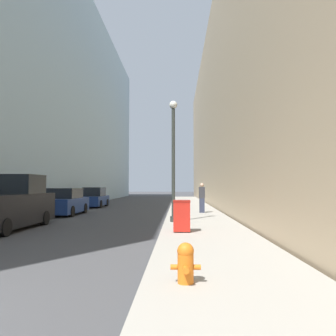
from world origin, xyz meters
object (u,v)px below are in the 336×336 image
object	(u,v)px
lamppost	(173,155)
pickup_truck	(6,206)
pedestrian_on_sidewalk	(202,198)
parked_sedan_near	(64,203)
parked_sedan_far	(94,198)
trash_bin	(182,216)
fire_hydrant	(186,262)

from	to	relation	value
lamppost	pickup_truck	size ratio (longest dim) A/B	1.02
lamppost	pedestrian_on_sidewalk	world-z (taller)	lamppost
lamppost	parked_sedan_near	xyz separation A→B (m)	(-6.80, 4.89, -2.46)
lamppost	parked_sedan_far	size ratio (longest dim) A/B	1.38
trash_bin	lamppost	size ratio (longest dim) A/B	0.20
parked_sedan_near	pedestrian_on_sidewalk	distance (m)	8.50
pickup_truck	parked_sedan_far	distance (m)	14.31
trash_bin	pedestrian_on_sidewalk	world-z (taller)	pedestrian_on_sidewalk
pedestrian_on_sidewalk	lamppost	bearing A→B (deg)	-108.05
pedestrian_on_sidewalk	pickup_truck	bearing A→B (deg)	-140.12
parked_sedan_near	parked_sedan_far	distance (m)	7.49
parked_sedan_far	pedestrian_on_sidewalk	size ratio (longest dim) A/B	2.23
parked_sedan_far	pedestrian_on_sidewalk	distance (m)	11.18
trash_bin	lamppost	xyz separation A→B (m)	(-0.35, 3.31, 2.51)
lamppost	pickup_truck	bearing A→B (deg)	-164.26
parked_sedan_near	pickup_truck	bearing A→B (deg)	-90.25
trash_bin	pickup_truck	xyz separation A→B (m)	(-7.18, 1.38, 0.25)
parked_sedan_near	fire_hydrant	bearing A→B (deg)	-63.65
fire_hydrant	lamppost	distance (m)	9.93
fire_hydrant	parked_sedan_near	xyz separation A→B (m)	(-7.15, 14.43, 0.27)
fire_hydrant	parked_sedan_far	xyz separation A→B (m)	(-7.22, 21.92, 0.27)
lamppost	parked_sedan_far	xyz separation A→B (m)	(-6.87, 12.38, -2.46)
trash_bin	parked_sedan_near	bearing A→B (deg)	131.10
fire_hydrant	parked_sedan_near	size ratio (longest dim) A/B	0.16
fire_hydrant	pedestrian_on_sidewalk	bearing A→B (deg)	84.78
lamppost	parked_sedan_near	size ratio (longest dim) A/B	1.29
parked_sedan_near	parked_sedan_far	xyz separation A→B (m)	(-0.07, 7.49, -0.00)
trash_bin	parked_sedan_far	xyz separation A→B (m)	(-7.22, 15.69, 0.04)
lamppost	parked_sedan_far	bearing A→B (deg)	119.05
lamppost	trash_bin	bearing A→B (deg)	-83.99
pickup_truck	pedestrian_on_sidewalk	size ratio (longest dim) A/B	3.03
fire_hydrant	parked_sedan_near	world-z (taller)	parked_sedan_near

